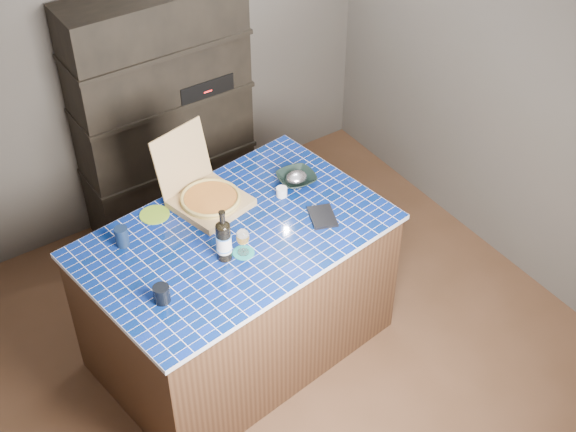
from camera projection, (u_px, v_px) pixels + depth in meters
room at (286, 190)px, 4.33m from camera, size 3.50×3.50×3.50m
shelving_unit at (164, 114)px, 5.52m from camera, size 1.20×0.41×1.80m
kitchen_island at (238, 292)px, 4.82m from camera, size 1.85×1.32×0.94m
pizza_box at (207, 196)px, 4.68m from camera, size 0.48×0.54×0.42m
mead_bottle at (224, 240)px, 4.28m from camera, size 0.09×0.09×0.33m
teal_trivet at (243, 253)px, 4.39m from camera, size 0.12×0.12×0.01m
wine_glass at (243, 237)px, 4.32m from camera, size 0.07×0.07×0.16m
tumbler at (162, 294)px, 4.09m from camera, size 0.09×0.09×0.10m
dvd_case at (322, 217)px, 4.62m from camera, size 0.20×0.24×0.02m
bowl at (296, 179)px, 4.86m from camera, size 0.25×0.25×0.06m
foil_contents at (296, 177)px, 4.85m from camera, size 0.14×0.11×0.06m
white_jar at (282, 192)px, 4.76m from camera, size 0.07×0.07×0.06m
navy_cup at (122, 237)px, 4.41m from camera, size 0.08×0.08×0.12m
green_trivet at (155, 215)px, 4.64m from camera, size 0.18×0.18×0.01m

